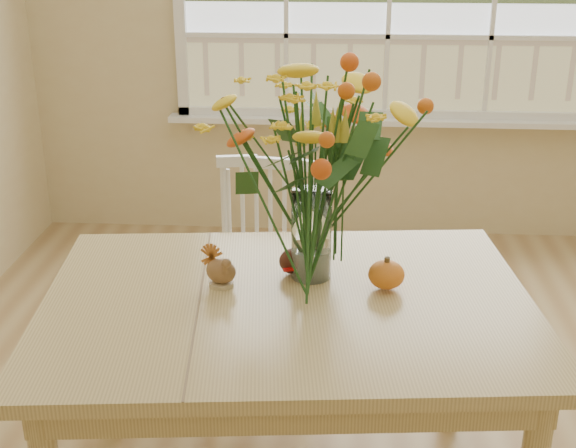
{
  "coord_description": "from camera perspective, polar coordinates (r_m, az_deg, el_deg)",
  "views": [
    {
      "loc": [
        -0.25,
        -2.04,
        1.75
      ],
      "look_at": [
        -0.38,
        -0.08,
        0.96
      ],
      "focal_mm": 48.0,
      "sensor_mm": 36.0,
      "label": 1
    }
  ],
  "objects": [
    {
      "name": "windsor_chair",
      "position": [
        2.99,
        -1.67,
        -3.04
      ],
      "size": [
        0.46,
        0.44,
        0.88
      ],
      "rotation": [
        0.0,
        0.0,
        -0.14
      ],
      "color": "white",
      "rests_on": "floor"
    },
    {
      "name": "dining_table",
      "position": [
        2.24,
        -0.04,
        -7.62
      ],
      "size": [
        1.48,
        1.13,
        0.74
      ],
      "rotation": [
        0.0,
        0.0,
        0.1
      ],
      "color": "tan",
      "rests_on": "floor"
    },
    {
      "name": "pumpkin",
      "position": [
        2.25,
        7.29,
        -3.84
      ],
      "size": [
        0.11,
        0.11,
        0.08
      ],
      "primitive_type": "ellipsoid",
      "color": "orange",
      "rests_on": "dining_table"
    },
    {
      "name": "dark_gourd",
      "position": [
        2.32,
        0.38,
        -2.86
      ],
      "size": [
        0.13,
        0.09,
        0.08
      ],
      "color": "#38160F",
      "rests_on": "dining_table"
    },
    {
      "name": "flower_vase",
      "position": [
        2.18,
        1.82,
        5.72
      ],
      "size": [
        0.56,
        0.56,
        0.67
      ],
      "color": "white",
      "rests_on": "dining_table"
    },
    {
      "name": "turkey_figurine",
      "position": [
        2.26,
        -4.98,
        -3.51
      ],
      "size": [
        0.11,
        0.09,
        0.11
      ],
      "rotation": [
        0.0,
        0.0,
        -0.32
      ],
      "color": "#CCB78C",
      "rests_on": "dining_table"
    }
  ]
}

